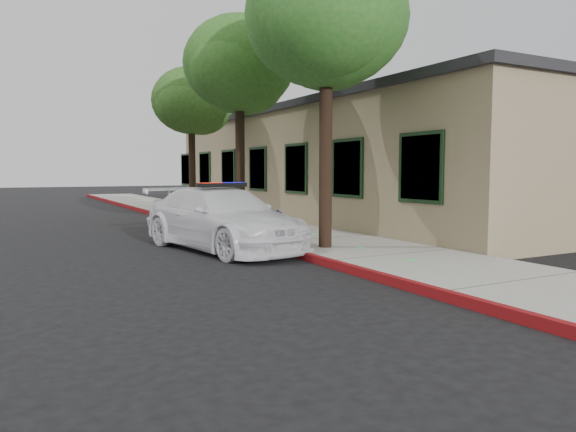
# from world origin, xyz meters

# --- Properties ---
(ground) EXTENTS (120.00, 120.00, 0.00)m
(ground) POSITION_xyz_m (0.00, 0.00, 0.00)
(ground) COLOR black
(ground) RESTS_ON ground
(sidewalk) EXTENTS (3.20, 60.00, 0.15)m
(sidewalk) POSITION_xyz_m (1.60, 3.00, 0.07)
(sidewalk) COLOR gray
(sidewalk) RESTS_ON ground
(red_curb) EXTENTS (0.14, 60.00, 0.16)m
(red_curb) POSITION_xyz_m (0.06, 3.00, 0.08)
(red_curb) COLOR maroon
(red_curb) RESTS_ON ground
(clapboard_building) EXTENTS (7.30, 20.89, 4.24)m
(clapboard_building) POSITION_xyz_m (6.69, 9.00, 2.13)
(clapboard_building) COLOR #987F63
(clapboard_building) RESTS_ON ground
(police_car) EXTENTS (3.00, 5.40, 1.60)m
(police_car) POSITION_xyz_m (-0.90, 3.29, 0.74)
(police_car) COLOR white
(police_car) RESTS_ON ground
(fire_hydrant) EXTENTS (0.44, 0.38, 0.77)m
(fire_hydrant) POSITION_xyz_m (0.40, 2.95, 0.54)
(fire_hydrant) COLOR silver
(fire_hydrant) RESTS_ON sidewalk
(street_tree_near) EXTENTS (3.61, 3.79, 6.61)m
(street_tree_near) POSITION_xyz_m (0.94, 1.60, 5.08)
(street_tree_near) COLOR black
(street_tree_near) RESTS_ON sidewalk
(street_tree_mid) EXTENTS (3.25, 3.36, 6.20)m
(street_tree_mid) POSITION_xyz_m (0.70, 5.97, 4.82)
(street_tree_mid) COLOR black
(street_tree_mid) RESTS_ON sidewalk
(street_tree_far) EXTENTS (3.12, 3.04, 5.68)m
(street_tree_far) POSITION_xyz_m (1.04, 11.28, 4.42)
(street_tree_far) COLOR black
(street_tree_far) RESTS_ON sidewalk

